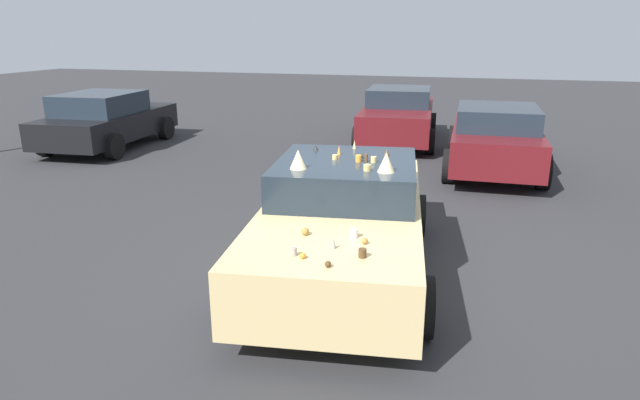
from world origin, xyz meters
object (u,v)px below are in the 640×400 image
at_px(parked_sedan_far_right, 398,115).
at_px(parked_sedan_near_left, 495,137).
at_px(art_car_decorated, 344,218).
at_px(parked_sedan_behind_right, 107,120).

distance_m(parked_sedan_far_right, parked_sedan_near_left, 3.49).
height_order(art_car_decorated, parked_sedan_far_right, art_car_decorated).
distance_m(parked_sedan_behind_right, parked_sedan_far_right, 7.51).
xyz_separation_m(parked_sedan_behind_right, parked_sedan_near_left, (0.30, -9.39, 0.01)).
bearing_deg(parked_sedan_near_left, art_car_decorated, 161.52).
relative_size(parked_sedan_behind_right, parked_sedan_far_right, 0.95).
relative_size(parked_sedan_behind_right, parked_sedan_near_left, 0.94).
bearing_deg(parked_sedan_far_right, parked_sedan_behind_right, -72.51).
bearing_deg(parked_sedan_behind_right, parked_sedan_near_left, -92.48).
height_order(art_car_decorated, parked_sedan_behind_right, art_car_decorated).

